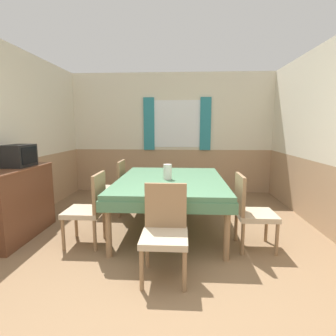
{
  "coord_description": "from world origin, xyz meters",
  "views": [
    {
      "loc": [
        0.24,
        -1.76,
        1.45
      ],
      "look_at": [
        0.04,
        1.86,
        0.88
      ],
      "focal_mm": 28.0,
      "sensor_mm": 36.0,
      "label": 1
    }
  ],
  "objects_px": {
    "vase": "(168,172)",
    "dining_table": "(171,185)",
    "chair_right_near": "(250,210)",
    "sideboard": "(16,202)",
    "tv": "(19,156)",
    "chair_left_far": "(114,186)",
    "chair_head_near": "(165,229)",
    "chair_left_near": "(89,207)"
  },
  "relations": [
    {
      "from": "dining_table",
      "to": "vase",
      "type": "xyz_separation_m",
      "value": [
        -0.04,
        -0.05,
        0.2
      ]
    },
    {
      "from": "chair_left_near",
      "to": "chair_left_far",
      "type": "distance_m",
      "value": 1.17
    },
    {
      "from": "dining_table",
      "to": "chair_left_near",
      "type": "bearing_deg",
      "value": -149.03
    },
    {
      "from": "tv",
      "to": "vase",
      "type": "height_order",
      "value": "tv"
    },
    {
      "from": "chair_right_near",
      "to": "sideboard",
      "type": "height_order",
      "value": "sideboard"
    },
    {
      "from": "sideboard",
      "to": "vase",
      "type": "xyz_separation_m",
      "value": [
        1.96,
        0.38,
        0.36
      ]
    },
    {
      "from": "chair_right_near",
      "to": "sideboard",
      "type": "xyz_separation_m",
      "value": [
        -2.98,
        0.15,
        -0.01
      ]
    },
    {
      "from": "chair_left_far",
      "to": "chair_head_near",
      "type": "bearing_deg",
      "value": -151.76
    },
    {
      "from": "dining_table",
      "to": "sideboard",
      "type": "relative_size",
      "value": 1.73
    },
    {
      "from": "dining_table",
      "to": "chair_left_far",
      "type": "xyz_separation_m",
      "value": [
        -0.97,
        0.58,
        -0.15
      ]
    },
    {
      "from": "chair_head_near",
      "to": "chair_left_far",
      "type": "xyz_separation_m",
      "value": [
        -0.97,
        1.81,
        0.0
      ]
    },
    {
      "from": "chair_head_near",
      "to": "chair_left_near",
      "type": "relative_size",
      "value": 1.0
    },
    {
      "from": "dining_table",
      "to": "chair_left_near",
      "type": "distance_m",
      "value": 1.15
    },
    {
      "from": "chair_head_near",
      "to": "chair_right_near",
      "type": "xyz_separation_m",
      "value": [
        0.97,
        0.64,
        0.0
      ]
    },
    {
      "from": "vase",
      "to": "dining_table",
      "type": "bearing_deg",
      "value": 52.87
    },
    {
      "from": "chair_left_near",
      "to": "vase",
      "type": "height_order",
      "value": "vase"
    },
    {
      "from": "chair_head_near",
      "to": "chair_left_near",
      "type": "height_order",
      "value": "same"
    },
    {
      "from": "dining_table",
      "to": "chair_left_far",
      "type": "relative_size",
      "value": 2.23
    },
    {
      "from": "dining_table",
      "to": "chair_left_near",
      "type": "height_order",
      "value": "chair_left_near"
    },
    {
      "from": "sideboard",
      "to": "dining_table",
      "type": "bearing_deg",
      "value": 12.23
    },
    {
      "from": "chair_head_near",
      "to": "vase",
      "type": "relative_size",
      "value": 4.25
    },
    {
      "from": "chair_right_near",
      "to": "vase",
      "type": "xyz_separation_m",
      "value": [
        -1.02,
        0.53,
        0.35
      ]
    },
    {
      "from": "sideboard",
      "to": "tv",
      "type": "distance_m",
      "value": 0.61
    },
    {
      "from": "chair_left_far",
      "to": "sideboard",
      "type": "bearing_deg",
      "value": 134.67
    },
    {
      "from": "chair_left_far",
      "to": "dining_table",
      "type": "bearing_deg",
      "value": -120.97
    },
    {
      "from": "sideboard",
      "to": "chair_right_near",
      "type": "bearing_deg",
      "value": -2.88
    },
    {
      "from": "chair_right_near",
      "to": "tv",
      "type": "xyz_separation_m",
      "value": [
        -2.96,
        0.28,
        0.6
      ]
    },
    {
      "from": "chair_left_near",
      "to": "sideboard",
      "type": "distance_m",
      "value": 1.04
    },
    {
      "from": "chair_left_near",
      "to": "sideboard",
      "type": "relative_size",
      "value": 0.77
    },
    {
      "from": "dining_table",
      "to": "tv",
      "type": "bearing_deg",
      "value": -171.17
    },
    {
      "from": "chair_left_far",
      "to": "tv",
      "type": "distance_m",
      "value": 1.48
    },
    {
      "from": "chair_left_near",
      "to": "chair_right_near",
      "type": "distance_m",
      "value": 1.95
    },
    {
      "from": "chair_right_near",
      "to": "vase",
      "type": "bearing_deg",
      "value": -117.57
    },
    {
      "from": "chair_left_far",
      "to": "vase",
      "type": "relative_size",
      "value": 4.25
    },
    {
      "from": "sideboard",
      "to": "vase",
      "type": "relative_size",
      "value": 5.5
    },
    {
      "from": "chair_head_near",
      "to": "vase",
      "type": "bearing_deg",
      "value": -87.99
    },
    {
      "from": "dining_table",
      "to": "chair_head_near",
      "type": "distance_m",
      "value": 1.24
    },
    {
      "from": "chair_left_far",
      "to": "sideboard",
      "type": "relative_size",
      "value": 0.77
    },
    {
      "from": "chair_head_near",
      "to": "chair_right_near",
      "type": "distance_m",
      "value": 1.17
    },
    {
      "from": "tv",
      "to": "vase",
      "type": "bearing_deg",
      "value": 7.44
    },
    {
      "from": "tv",
      "to": "chair_head_near",
      "type": "bearing_deg",
      "value": -24.84
    },
    {
      "from": "chair_right_near",
      "to": "sideboard",
      "type": "bearing_deg",
      "value": -92.88
    }
  ]
}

